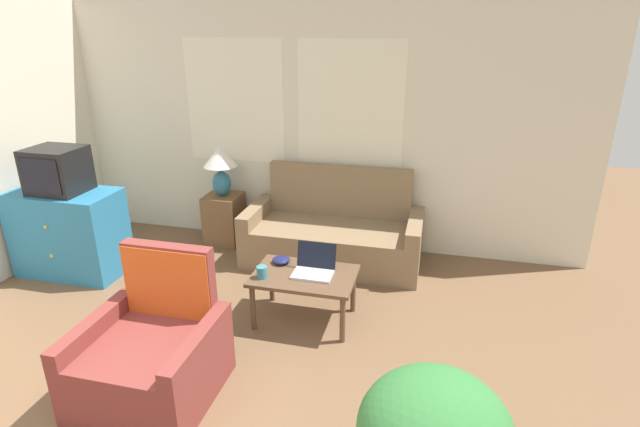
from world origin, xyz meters
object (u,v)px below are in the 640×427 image
(coffee_table, at_px, (304,280))
(cup_navy, at_px, (262,272))
(armchair, at_px, (154,355))
(snack_bowl, at_px, (281,260))
(table_lamp, at_px, (220,163))
(laptop, at_px, (314,267))
(television, at_px, (57,170))
(couch, at_px, (334,235))

(coffee_table, height_order, cup_navy, cup_navy)
(armchair, bearing_deg, snack_bowl, 67.21)
(table_lamp, relative_size, snack_bowl, 3.66)
(coffee_table, xyz_separation_m, laptop, (0.07, 0.04, 0.11))
(coffee_table, distance_m, snack_bowl, 0.30)
(armchair, xyz_separation_m, snack_bowl, (0.51, 1.20, 0.18))
(table_lamp, relative_size, laptop, 1.73)
(laptop, distance_m, snack_bowl, 0.34)
(coffee_table, bearing_deg, laptop, 29.34)
(television, height_order, cup_navy, television)
(coffee_table, distance_m, laptop, 0.14)
(table_lamp, distance_m, coffee_table, 1.92)
(couch, relative_size, coffee_table, 2.14)
(snack_bowl, bearing_deg, laptop, -18.71)
(table_lamp, height_order, snack_bowl, table_lamp)
(armchair, relative_size, table_lamp, 1.69)
(armchair, bearing_deg, cup_navy, 64.56)
(television, distance_m, table_lamp, 1.56)
(armchair, bearing_deg, coffee_table, 54.56)
(couch, xyz_separation_m, coffee_table, (0.01, -1.19, 0.10))
(couch, relative_size, table_lamp, 3.20)
(table_lamp, distance_m, snack_bowl, 1.63)
(couch, xyz_separation_m, snack_bowl, (-0.23, -1.04, 0.18))
(coffee_table, relative_size, laptop, 2.58)
(television, distance_m, snack_bowl, 2.31)
(couch, xyz_separation_m, armchair, (-0.74, -2.25, -0.00))
(coffee_table, height_order, snack_bowl, snack_bowl)
(table_lamp, bearing_deg, snack_bowl, -47.78)
(snack_bowl, bearing_deg, table_lamp, 132.22)
(couch, height_order, television, television)
(armchair, relative_size, television, 1.98)
(cup_navy, bearing_deg, television, 168.88)
(television, xyz_separation_m, snack_bowl, (2.22, -0.14, -0.60))
(laptop, bearing_deg, coffee_table, -150.66)
(laptop, bearing_deg, snack_bowl, 161.29)
(armchair, bearing_deg, television, 141.96)
(television, bearing_deg, laptop, -5.53)
(couch, distance_m, coffee_table, 1.19)
(couch, height_order, coffee_table, couch)
(couch, bearing_deg, coffee_table, -89.47)
(armchair, xyz_separation_m, table_lamp, (-0.55, 2.36, 0.66))
(television, relative_size, coffee_table, 0.57)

